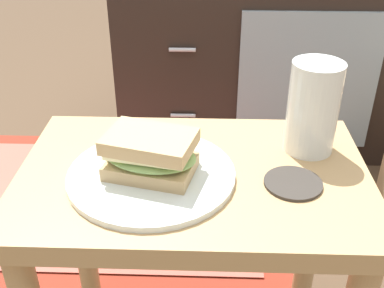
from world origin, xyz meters
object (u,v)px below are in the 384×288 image
tv_cabinet (261,60)px  plate (152,175)px  beer_glass (313,109)px  sandwich_front (150,154)px  coaster (293,183)px

tv_cabinet → plate: size_ratio=3.68×
plate → tv_cabinet: bearing=74.2°
tv_cabinet → plate: tv_cabinet is taller
tv_cabinet → beer_glass: bearing=-91.0°
plate → sandwich_front: size_ratio=1.63×
sandwich_front → coaster: bearing=-3.1°
plate → coaster: size_ratio=2.92×
sandwich_front → coaster: size_ratio=1.79×
tv_cabinet → beer_glass: beer_glass is taller
beer_glass → coaster: 0.14m
plate → sandwich_front: bearing=0.0°
plate → beer_glass: (0.26, 0.10, 0.07)m
tv_cabinet → coaster: bearing=-93.3°
beer_glass → plate: bearing=-159.6°
tv_cabinet → plate: bearing=-105.8°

